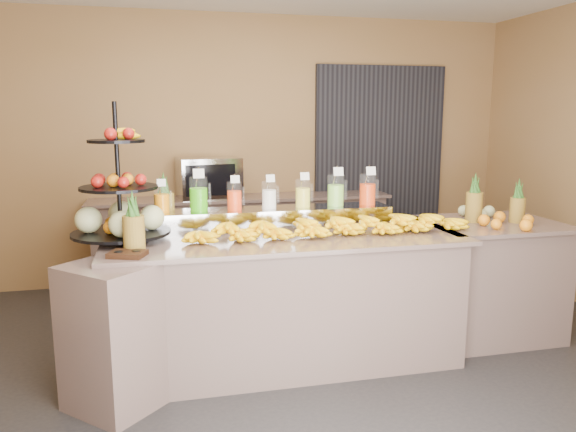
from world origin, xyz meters
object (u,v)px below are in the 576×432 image
object	(u,v)px
fruit_stand	(127,206)
condiment_caddy	(127,254)
pitcher_tray	(269,218)
banana_heap	(330,224)
oven_warmer	(209,178)
right_fruit_pile	(500,215)

from	to	relation	value
fruit_stand	condiment_caddy	distance (m)	0.52
pitcher_tray	banana_heap	distance (m)	0.50
pitcher_tray	banana_heap	bearing A→B (deg)	-41.58
oven_warmer	pitcher_tray	bearing A→B (deg)	-87.29
condiment_caddy	right_fruit_pile	distance (m)	2.79
pitcher_tray	right_fruit_pile	distance (m)	1.79
pitcher_tray	oven_warmer	distance (m)	1.70
banana_heap	right_fruit_pile	bearing A→B (deg)	2.00
banana_heap	fruit_stand	distance (m)	1.41
pitcher_tray	banana_heap	xyz separation A→B (m)	(0.37, -0.33, 0.00)
condiment_caddy	oven_warmer	xyz separation A→B (m)	(0.71, 2.31, 0.19)
pitcher_tray	fruit_stand	distance (m)	1.04
fruit_stand	pitcher_tray	bearing A→B (deg)	8.46
right_fruit_pile	banana_heap	bearing A→B (deg)	-178.00
oven_warmer	right_fruit_pile	bearing A→B (deg)	-50.60
pitcher_tray	fruit_stand	xyz separation A→B (m)	(-1.01, -0.17, 0.16)
fruit_stand	condiment_caddy	size ratio (longest dim) A/B	4.46
right_fruit_pile	fruit_stand	bearing A→B (deg)	177.72
banana_heap	oven_warmer	distance (m)	2.11
oven_warmer	fruit_stand	bearing A→B (deg)	-118.61
right_fruit_pile	oven_warmer	distance (m)	2.84
condiment_caddy	right_fruit_pile	size ratio (longest dim) A/B	0.47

